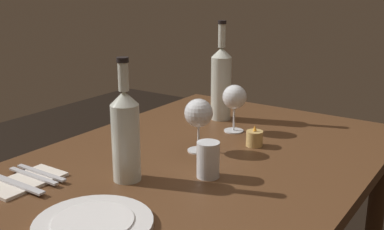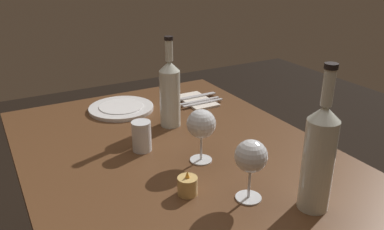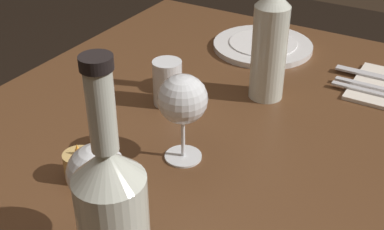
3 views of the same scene
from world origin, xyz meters
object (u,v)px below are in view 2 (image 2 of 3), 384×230
at_px(wine_glass_right, 201,125).
at_px(fork_inner, 200,101).
at_px(wine_bottle_second, 170,92).
at_px(fork_outer, 203,103).
at_px(votive_candle, 187,186).
at_px(water_tumbler, 142,138).
at_px(folded_napkin, 197,100).
at_px(dinner_plate, 121,108).
at_px(wine_bottle, 319,156).
at_px(wine_glass_left, 251,157).
at_px(table_knife, 193,97).

height_order(wine_glass_right, fork_inner, wine_glass_right).
bearing_deg(wine_bottle_second, fork_outer, -60.70).
distance_m(wine_bottle_second, votive_candle, 0.45).
xyz_separation_m(water_tumbler, folded_napkin, (0.29, -0.36, -0.04)).
bearing_deg(dinner_plate, wine_glass_right, -172.20).
relative_size(wine_bottle, fork_inner, 2.00).
relative_size(wine_bottle, fork_outer, 2.00).
relative_size(wine_bottle_second, fork_inner, 1.76).
distance_m(wine_glass_right, folded_napkin, 0.51).
relative_size(folded_napkin, fork_inner, 1.06).
bearing_deg(dinner_plate, water_tumbler, 170.71).
bearing_deg(water_tumbler, fork_inner, -53.51).
bearing_deg(wine_glass_right, wine_glass_left, -178.46).
bearing_deg(votive_candle, table_knife, -30.36).
height_order(water_tumbler, folded_napkin, water_tumbler).
height_order(wine_glass_right, table_knife, wine_glass_right).
relative_size(wine_glass_right, dinner_plate, 0.64).
bearing_deg(wine_bottle, wine_bottle_second, 7.86).
relative_size(wine_glass_left, wine_glass_right, 1.00).
bearing_deg(wine_glass_right, table_knife, -26.67).
bearing_deg(wine_glass_left, wine_bottle, -132.34).
bearing_deg(table_knife, fork_outer, 180.00).
distance_m(wine_glass_right, dinner_plate, 0.52).
bearing_deg(wine_bottle, fork_outer, -9.14).
distance_m(wine_glass_right, fork_inner, 0.49).
bearing_deg(wine_bottle_second, wine_bottle, -172.14).
height_order(wine_glass_right, wine_bottle_second, wine_bottle_second).
bearing_deg(dinner_plate, wine_glass_left, -174.14).
bearing_deg(water_tumbler, votive_candle, -178.31).
distance_m(wine_bottle, table_knife, 0.82).
distance_m(wine_glass_left, wine_bottle_second, 0.51).
height_order(wine_glass_left, wine_glass_right, same).
relative_size(fork_inner, fork_outer, 1.00).
xyz_separation_m(wine_bottle_second, water_tumbler, (-0.13, 0.16, -0.08)).
bearing_deg(table_knife, votive_candle, 149.64).
distance_m(wine_glass_right, water_tumbler, 0.21).
bearing_deg(wine_bottle_second, wine_glass_left, 176.59).
height_order(water_tumbler, fork_outer, water_tumbler).
bearing_deg(wine_glass_right, water_tumbler, 40.79).
bearing_deg(fork_outer, table_knife, 0.00).
bearing_deg(wine_glass_right, dinner_plate, 7.80).
relative_size(dinner_plate, fork_outer, 1.40).
distance_m(wine_bottle, water_tumbler, 0.55).
relative_size(wine_bottle, dinner_plate, 1.43).
height_order(fork_inner, table_knife, same).
relative_size(water_tumbler, fork_inner, 0.53).
xyz_separation_m(wine_bottle, water_tumbler, (0.48, 0.25, -0.10)).
bearing_deg(water_tumbler, wine_glass_right, -139.21).
distance_m(wine_glass_left, votive_candle, 0.18).
xyz_separation_m(water_tumbler, dinner_plate, (0.35, -0.06, -0.03)).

